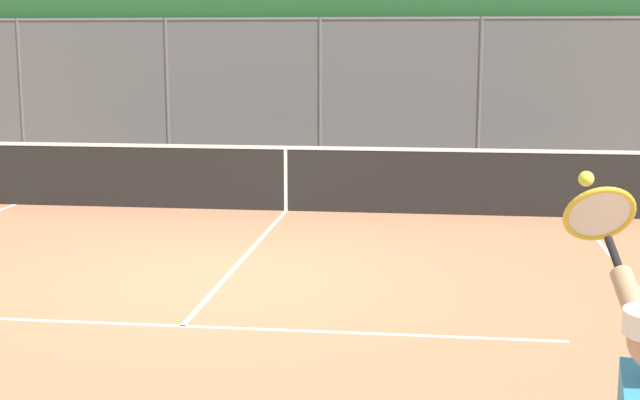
% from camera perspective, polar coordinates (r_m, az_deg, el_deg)
% --- Properties ---
extents(ground_plane, '(60.00, 60.00, 0.00)m').
position_cam_1_polar(ground_plane, '(9.51, -6.03, -4.97)').
color(ground_plane, '#B27551').
extents(court_line_markings, '(8.47, 10.13, 0.01)m').
position_cam_1_polar(court_line_markings, '(7.71, -9.34, -8.57)').
color(court_line_markings, white).
rests_on(court_line_markings, ground).
extents(fence_backdrop, '(20.76, 1.37, 3.33)m').
position_cam_1_polar(fence_backdrop, '(17.66, 0.27, 7.34)').
color(fence_backdrop, '#565B60').
rests_on(fence_backdrop, ground).
extents(tennis_net, '(10.88, 0.09, 1.07)m').
position_cam_1_polar(tennis_net, '(13.19, -2.18, 1.43)').
color(tennis_net, '#2D2D2D').
rests_on(tennis_net, ground).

